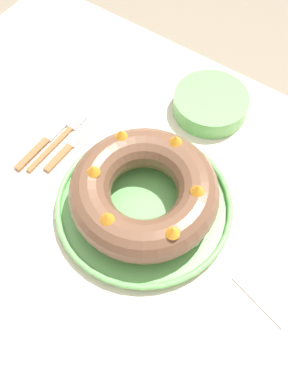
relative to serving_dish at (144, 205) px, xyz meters
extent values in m
plane|color=gray|center=(-0.01, -0.02, -0.75)|extent=(8.00, 8.00, 0.00)
cube|color=beige|center=(-0.01, -0.02, -0.03)|extent=(1.30, 0.92, 0.03)
cylinder|color=brown|center=(-0.59, 0.37, -0.40)|extent=(0.06, 0.06, 0.71)
cylinder|color=#6BB760|center=(0.00, 0.00, -0.01)|extent=(0.34, 0.34, 0.01)
torus|color=#6BB760|center=(0.00, 0.00, 0.01)|extent=(0.36, 0.36, 0.01)
torus|color=brown|center=(0.00, 0.00, 0.05)|extent=(0.29, 0.29, 0.08)
cone|color=orange|center=(0.00, 0.11, 0.10)|extent=(0.03, 0.03, 0.02)
cone|color=orange|center=(-0.10, 0.06, 0.10)|extent=(0.03, 0.03, 0.02)
cone|color=orange|center=(-0.09, -0.04, 0.10)|extent=(0.04, 0.04, 0.02)
cone|color=orange|center=(0.00, -0.10, 0.10)|extent=(0.04, 0.04, 0.02)
cone|color=orange|center=(0.10, -0.06, 0.10)|extent=(0.03, 0.03, 0.02)
cone|color=orange|center=(0.09, 0.04, 0.10)|extent=(0.04, 0.04, 0.02)
cube|color=#936038|center=(-0.25, 0.00, -0.01)|extent=(0.01, 0.14, 0.01)
cube|color=silver|center=(-0.25, 0.10, -0.01)|extent=(0.02, 0.06, 0.01)
cube|color=#936038|center=(-0.27, -0.03, -0.01)|extent=(0.02, 0.10, 0.01)
cube|color=silver|center=(-0.27, 0.08, -0.01)|extent=(0.02, 0.12, 0.00)
cube|color=#936038|center=(-0.22, -0.01, -0.01)|extent=(0.02, 0.08, 0.01)
cube|color=silver|center=(-0.22, 0.08, -0.01)|extent=(0.02, 0.10, 0.00)
cylinder|color=#6BB760|center=(-0.02, 0.30, 0.01)|extent=(0.17, 0.17, 0.05)
cube|color=white|center=(0.29, 0.00, -0.01)|extent=(0.14, 0.12, 0.00)
camera|label=1|loc=(0.25, -0.36, 0.79)|focal=42.00mm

